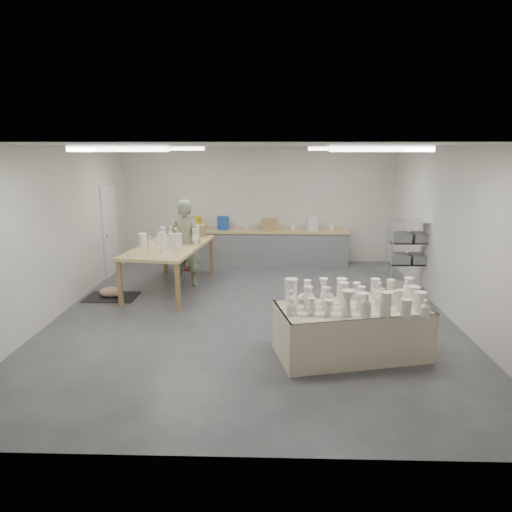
{
  "coord_description": "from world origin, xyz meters",
  "views": [
    {
      "loc": [
        0.29,
        -7.88,
        2.95
      ],
      "look_at": [
        0.05,
        0.12,
        1.05
      ],
      "focal_mm": 32.0,
      "sensor_mm": 36.0,
      "label": 1
    }
  ],
  "objects_px": {
    "drying_table": "(351,327)",
    "work_table": "(173,245)",
    "red_stool": "(189,269)",
    "potter": "(185,243)"
  },
  "relations": [
    {
      "from": "potter",
      "to": "red_stool",
      "type": "distance_m",
      "value": 0.71
    },
    {
      "from": "drying_table",
      "to": "work_table",
      "type": "distance_m",
      "value": 4.58
    },
    {
      "from": "drying_table",
      "to": "red_stool",
      "type": "xyz_separation_m",
      "value": [
        -3.0,
        3.67,
        -0.14
      ]
    },
    {
      "from": "work_table",
      "to": "red_stool",
      "type": "relative_size",
      "value": 5.89
    },
    {
      "from": "work_table",
      "to": "red_stool",
      "type": "height_order",
      "value": "work_table"
    },
    {
      "from": "work_table",
      "to": "potter",
      "type": "bearing_deg",
      "value": 49.42
    },
    {
      "from": "drying_table",
      "to": "potter",
      "type": "height_order",
      "value": "potter"
    },
    {
      "from": "drying_table",
      "to": "potter",
      "type": "bearing_deg",
      "value": 118.76
    },
    {
      "from": "work_table",
      "to": "red_stool",
      "type": "bearing_deg",
      "value": 71.68
    },
    {
      "from": "red_stool",
      "to": "potter",
      "type": "bearing_deg",
      "value": -90.0
    }
  ]
}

